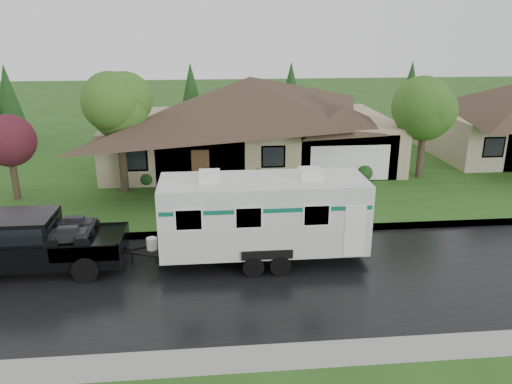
{
  "coord_description": "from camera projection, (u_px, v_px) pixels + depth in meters",
  "views": [
    {
      "loc": [
        -0.74,
        -18.3,
        8.84
      ],
      "look_at": [
        1.23,
        2.0,
        2.02
      ],
      "focal_mm": 35.0,
      "sensor_mm": 36.0,
      "label": 1
    }
  ],
  "objects": [
    {
      "name": "ground",
      "position": [
        231.0,
        256.0,
        20.14
      ],
      "size": [
        140.0,
        140.0,
        0.0
      ],
      "primitive_type": "plane",
      "color": "#294B17",
      "rests_on": "ground"
    },
    {
      "name": "road",
      "position": [
        233.0,
        280.0,
        18.25
      ],
      "size": [
        140.0,
        8.0,
        0.01
      ],
      "primitive_type": "cube",
      "color": "black",
      "rests_on": "ground"
    },
    {
      "name": "curb",
      "position": [
        228.0,
        232.0,
        22.24
      ],
      "size": [
        140.0,
        0.5,
        0.15
      ],
      "primitive_type": "cube",
      "color": "gray",
      "rests_on": "ground"
    },
    {
      "name": "lawn",
      "position": [
        220.0,
        160.0,
        34.28
      ],
      "size": [
        140.0,
        26.0,
        0.15
      ],
      "primitive_type": "cube",
      "color": "#294B17",
      "rests_on": "ground"
    },
    {
      "name": "house_main",
      "position": [
        255.0,
        111.0,
        32.27
      ],
      "size": [
        19.44,
        10.8,
        6.9
      ],
      "color": "#988967",
      "rests_on": "lawn"
    },
    {
      "name": "tree_left_green",
      "position": [
        118.0,
        107.0,
        26.1
      ],
      "size": [
        4.03,
        4.03,
        6.67
      ],
      "color": "#382B1E",
      "rests_on": "lawn"
    },
    {
      "name": "tree_red",
      "position": [
        8.0,
        139.0,
        25.35
      ],
      "size": [
        2.78,
        2.78,
        4.6
      ],
      "color": "#382B1E",
      "rests_on": "lawn"
    },
    {
      "name": "tree_right_green",
      "position": [
        426.0,
        109.0,
        28.86
      ],
      "size": [
        3.58,
        3.58,
        5.92
      ],
      "color": "#382B1E",
      "rests_on": "lawn"
    },
    {
      "name": "shrub_row",
      "position": [
        257.0,
        174.0,
        28.9
      ],
      "size": [
        13.6,
        1.0,
        1.0
      ],
      "color": "#143814",
      "rests_on": "lawn"
    },
    {
      "name": "pickup_truck",
      "position": [
        28.0,
        241.0,
        18.61
      ],
      "size": [
        6.7,
        2.55,
        2.23
      ],
      "color": "black",
      "rests_on": "ground"
    },
    {
      "name": "travel_trailer",
      "position": [
        263.0,
        214.0,
        19.17
      ],
      "size": [
        8.26,
        2.9,
        3.71
      ],
      "color": "silver",
      "rests_on": "ground"
    }
  ]
}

